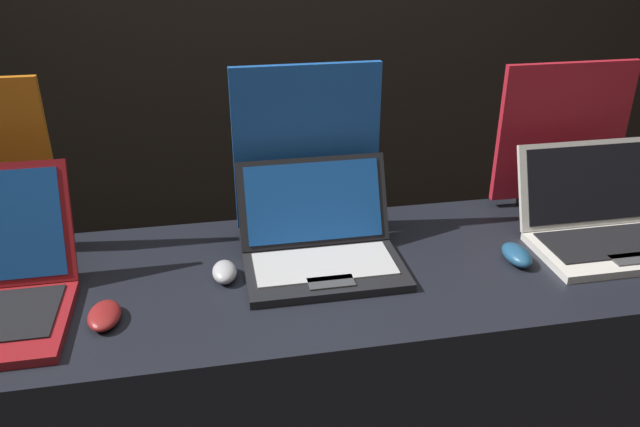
{
  "coord_description": "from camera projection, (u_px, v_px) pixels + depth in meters",
  "views": [
    {
      "loc": [
        -0.24,
        -0.95,
        1.64
      ],
      "look_at": [
        0.0,
        0.31,
        1.01
      ],
      "focal_mm": 35.0,
      "sensor_mm": 36.0,
      "label": 1
    }
  ],
  "objects": [
    {
      "name": "mouse_middle",
      "position": [
        225.0,
        272.0,
        1.44
      ],
      "size": [
        0.06,
        0.09,
        0.04
      ],
      "color": "#B2B2B7",
      "rests_on": "display_counter"
    },
    {
      "name": "mouse_front",
      "position": [
        104.0,
        315.0,
        1.3
      ],
      "size": [
        0.07,
        0.11,
        0.03
      ],
      "color": "maroon",
      "rests_on": "display_counter"
    },
    {
      "name": "display_counter",
      "position": [
        320.0,
        407.0,
        1.68
      ],
      "size": [
        1.95,
        0.61,
        0.86
      ],
      "color": "black",
      "rests_on": "ground_plane"
    },
    {
      "name": "promo_stand_back",
      "position": [
        562.0,
        139.0,
        1.76
      ],
      "size": [
        0.39,
        0.07,
        0.41
      ],
      "color": "black",
      "rests_on": "display_counter"
    },
    {
      "name": "laptop_back",
      "position": [
        605.0,
        223.0,
        1.59
      ],
      "size": [
        0.4,
        0.31,
        0.23
      ],
      "color": "silver",
      "rests_on": "display_counter"
    },
    {
      "name": "promo_stand_middle",
      "position": [
        307.0,
        155.0,
        1.59
      ],
      "size": [
        0.37,
        0.07,
        0.44
      ],
      "color": "black",
      "rests_on": "display_counter"
    },
    {
      "name": "laptop_middle",
      "position": [
        321.0,
        243.0,
        1.5
      ],
      "size": [
        0.37,
        0.32,
        0.22
      ],
      "color": "black",
      "rests_on": "display_counter"
    },
    {
      "name": "mouse_back",
      "position": [
        517.0,
        255.0,
        1.51
      ],
      "size": [
        0.06,
        0.11,
        0.04
      ],
      "color": "navy",
      "rests_on": "display_counter"
    }
  ]
}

